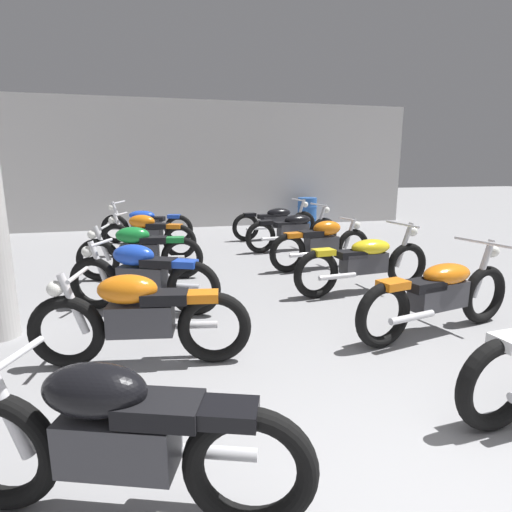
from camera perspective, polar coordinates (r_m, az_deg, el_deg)
back_wall at (r=12.39m, az=-7.93°, el=12.33°), size 13.03×0.24×3.60m
motorcycle_left_row_0 at (r=2.32m, az=-18.69°, el=-22.69°), size 1.89×0.79×0.88m
motorcycle_left_row_1 at (r=3.85m, az=-15.76°, el=-8.06°), size 1.96×0.54×0.88m
motorcycle_left_row_2 at (r=5.23m, az=-15.50°, el=-2.65°), size 1.84×0.90×0.88m
motorcycle_left_row_3 at (r=6.75m, az=-15.79°, el=0.65°), size 1.97×0.51×0.88m
motorcycle_left_row_4 at (r=8.36m, az=-14.82°, el=2.88°), size 1.87×0.83×0.88m
motorcycle_left_row_5 at (r=9.95m, az=-14.94°, el=4.28°), size 2.11×0.86×0.97m
motorcycle_right_row_1 at (r=4.78m, az=23.98°, el=-4.75°), size 2.14×0.79×0.97m
motorcycle_right_row_2 at (r=6.01m, az=14.78°, el=-0.75°), size 2.17×0.68×0.97m
motorcycle_right_row_3 at (r=7.27m, az=9.10°, el=1.77°), size 1.97×0.56×0.88m
motorcycle_right_row_4 at (r=8.81m, az=5.23°, el=3.66°), size 2.16×0.70×0.97m
motorcycle_right_row_5 at (r=10.15m, az=2.70°, el=4.83°), size 2.17×0.68×0.97m
oil_drum at (r=12.52m, az=7.07°, el=6.05°), size 0.59×0.59×0.85m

